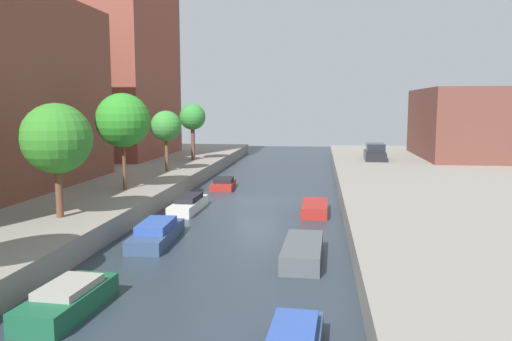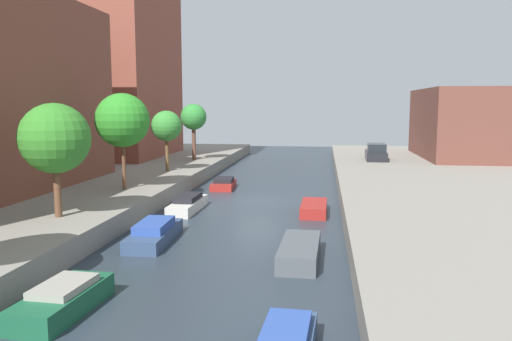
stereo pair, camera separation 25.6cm
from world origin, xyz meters
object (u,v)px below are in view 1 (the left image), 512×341
Objects in this scene: street_tree_3 at (166,126)px; moored_boat_right_1 at (303,251)px; parked_car at (375,153)px; moored_boat_left_0 at (68,300)px; moored_boat_left_1 at (157,233)px; moored_boat_left_2 at (189,204)px; moored_boat_left_3 at (223,184)px; street_tree_2 at (123,120)px; apartment_tower_far at (109,53)px; moored_boat_right_2 at (315,208)px; street_tree_4 at (193,118)px; low_block_right at (476,123)px; street_tree_1 at (57,139)px.

street_tree_3 is 20.67m from moored_boat_right_1.
parked_car is 35.22m from moored_boat_left_0.
street_tree_3 reaches higher than moored_boat_left_1.
moored_boat_left_3 is at bearing 86.41° from moored_boat_left_2.
street_tree_2 is 8.24m from street_tree_3.
apartment_tower_far is 4.14× the size of parked_car.
parked_car is at bearing -1.51° from apartment_tower_far.
moored_boat_left_1 is at bearing -134.86° from moored_boat_right_2.
moored_boat_right_1 is at bearing -92.43° from moored_boat_right_2.
street_tree_2 is 1.24× the size of street_tree_3.
moored_boat_left_2 is at bearing 92.66° from moored_boat_left_1.
moored_boat_left_3 is (0.26, 21.99, -0.07)m from moored_boat_left_0.
street_tree_4 is 1.06× the size of parked_car.
moored_boat_right_1 is at bearing -115.83° from low_block_right.
street_tree_3 is 1.31× the size of moored_boat_left_3.
street_tree_2 is 9.53m from moored_boat_left_3.
street_tree_1 is (8.64, -26.31, -6.21)m from apartment_tower_far.
low_block_right is 2.79× the size of street_tree_1.
moored_boat_left_0 is (12.80, -33.80, -10.23)m from apartment_tower_far.
moored_boat_left_0 is at bearing -82.36° from street_tree_4.
moored_boat_right_1 is 8.56m from moored_boat_right_2.
street_tree_4 is at bearing 97.64° from moored_boat_left_0.
street_tree_2 is 11.86m from moored_boat_right_2.
street_tree_3 is 7.86m from street_tree_4.
apartment_tower_far is at bearing 116.22° from moored_boat_left_1.
parked_car is (15.97, 10.01, -2.68)m from street_tree_3.
moored_boat_left_2 is at bearing -178.95° from moored_boat_right_2.
moored_boat_left_1 is 1.33× the size of moored_boat_left_3.
parked_car is at bearing 74.89° from moored_boat_right_2.
moored_boat_left_3 is 0.83× the size of moored_boat_right_1.
moored_boat_left_3 is 17.31m from moored_boat_right_1.
moored_boat_left_1 is (4.24, -23.34, -4.34)m from street_tree_4.
low_block_right reaches higher than moored_boat_left_0.
moored_boat_left_3 is (-20.94, -14.43, -3.85)m from low_block_right.
moored_boat_left_1 is at bearing -114.71° from parked_car.
street_tree_4 reaches higher than street_tree_3.
moored_boat_left_2 is at bearing -76.81° from street_tree_4.
apartment_tower_far is at bearing -175.60° from low_block_right.
street_tree_3 is at bearing 105.29° from moored_boat_left_1.
street_tree_4 is 24.11m from moored_boat_left_1.
moored_boat_left_1 is 14.34m from moored_boat_left_3.
street_tree_4 reaches higher than street_tree_1.
moored_boat_left_0 is at bearing -120.20° from low_block_right.
moored_boat_left_3 is 0.96× the size of moored_boat_right_2.
parked_car is at bearing 44.02° from moored_boat_left_3.
low_block_right is at bearing 27.64° from street_tree_3.
moored_boat_left_1 is 6.57m from moored_boat_left_2.
moored_boat_left_0 is (4.16, -30.99, -4.34)m from street_tree_4.
moored_boat_left_1 is 6.56m from moored_boat_right_1.
moored_boat_left_1 is 1.27× the size of moored_boat_right_2.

